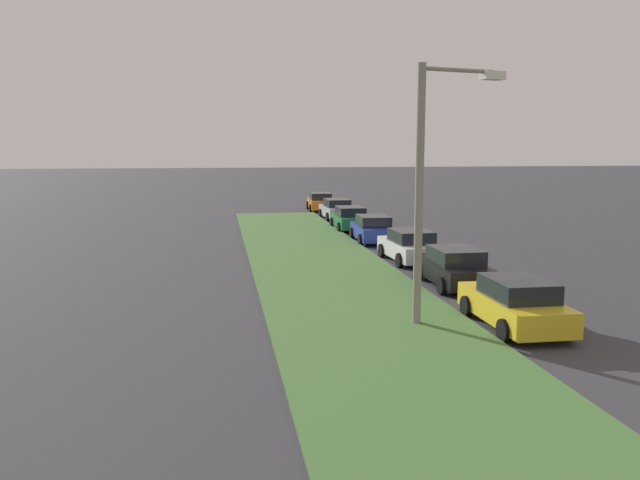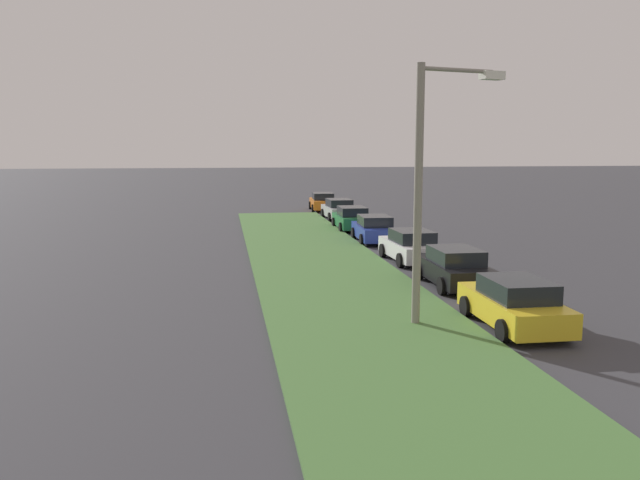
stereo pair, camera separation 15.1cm
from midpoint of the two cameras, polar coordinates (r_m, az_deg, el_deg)
name	(u,v)px [view 1 (the left image)]	position (r m, az deg, el deg)	size (l,w,h in m)	color
grass_median	(360,311)	(20.36, 3.34, -6.35)	(60.00, 6.00, 0.12)	#477238
parked_car_yellow	(515,303)	(19.43, 16.73, -5.42)	(4.31, 2.04, 1.47)	gold
parked_car_black	(454,267)	(24.57, 11.61, -2.39)	(4.30, 2.02, 1.47)	black
parked_car_white	(410,246)	(29.41, 7.85, -0.55)	(4.36, 2.14, 1.47)	silver
parked_car_blue	(373,229)	(35.27, 4.58, 0.98)	(4.36, 2.14, 1.47)	#23389E
parked_car_green	(350,219)	(40.33, 2.57, 1.92)	(4.32, 2.06, 1.47)	#1E6B38
parked_car_silver	(337,209)	(46.19, 1.39, 2.74)	(4.35, 2.11, 1.47)	#B2B5BA
parked_car_orange	(320,202)	(52.42, -0.06, 3.41)	(4.39, 2.19, 1.47)	orange
streetlight	(430,176)	(18.61, 9.54, 5.67)	(0.97, 2.83, 7.50)	gray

